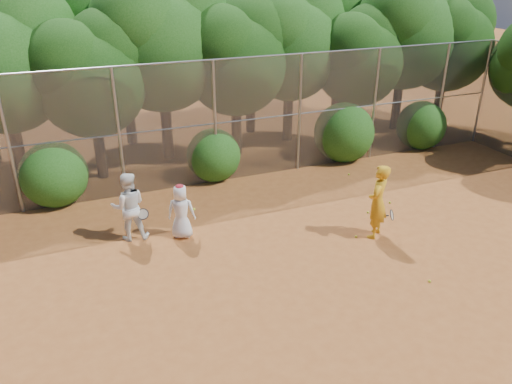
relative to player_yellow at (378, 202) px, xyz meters
name	(u,v)px	position (x,y,z in m)	size (l,w,h in m)	color
ground	(333,267)	(-1.79, -0.93, -1.01)	(80.00, 80.00, 0.00)	brown
fence_back	(241,119)	(-1.91, 5.07, 1.04)	(20.05, 0.09, 4.03)	gray
tree_1	(0,53)	(-8.73, 7.61, 3.15)	(4.64, 4.03, 6.35)	black
tree_2	(90,71)	(-6.24, 6.90, 2.57)	(3.99, 3.47, 5.47)	black
tree_3	(161,36)	(-3.73, 7.91, 3.38)	(4.89, 4.26, 6.70)	black
tree_4	(236,53)	(-1.24, 7.30, 2.75)	(4.19, 3.64, 5.73)	black
tree_5	(291,38)	(1.27, 8.11, 3.04)	(4.51, 3.92, 6.17)	black
tree_6	(360,53)	(3.76, 7.10, 2.46)	(3.86, 3.36, 5.29)	black
tree_7	(407,27)	(6.27, 7.71, 3.27)	(4.77, 4.14, 6.53)	black
tree_8	(449,37)	(8.26, 7.40, 2.80)	(4.25, 3.70, 5.82)	black
tree_10	(121,23)	(-4.73, 10.11, 3.62)	(5.15, 4.48, 7.06)	black
tree_11	(251,31)	(0.27, 9.71, 3.15)	(4.64, 4.03, 6.35)	black
tree_12	(342,16)	(4.77, 10.31, 3.50)	(5.02, 4.37, 6.88)	black
bush_0	(53,172)	(-7.79, 5.37, -0.01)	(2.00, 2.00, 2.00)	#1B4F13
bush_1	(214,153)	(-2.79, 5.37, -0.11)	(1.80, 1.80, 1.80)	#1B4F13
bush_2	(344,130)	(2.21, 5.37, 0.09)	(2.20, 2.20, 2.20)	#1B4F13
bush_3	(422,123)	(5.71, 5.37, -0.06)	(1.90, 1.90, 1.90)	#1B4F13
player_yellow	(378,202)	(0.00, 0.00, 0.00)	(0.94, 0.85, 2.03)	gold
player_teen	(181,211)	(-4.78, 1.88, -0.26)	(0.86, 0.72, 1.52)	white
player_white	(129,207)	(-6.06, 2.30, -0.08)	(1.00, 0.86, 1.86)	white
ball_0	(368,212)	(0.58, 1.16, -0.98)	(0.07, 0.07, 0.07)	#C8D927
ball_1	(390,202)	(1.56, 1.47, -0.98)	(0.07, 0.07, 0.07)	#C8D927
ball_2	(430,281)	(-0.04, -2.31, -0.98)	(0.07, 0.07, 0.07)	#C8D927
ball_3	(356,237)	(-0.51, 0.08, -0.98)	(0.07, 0.07, 0.07)	#C8D927
ball_4	(349,174)	(1.58, 3.84, -0.98)	(0.07, 0.07, 0.07)	#C8D927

